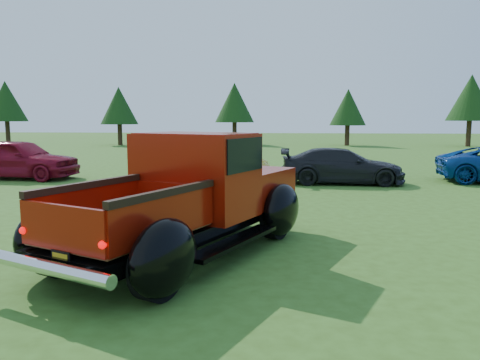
% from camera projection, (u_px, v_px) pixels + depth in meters
% --- Properties ---
extents(ground, '(120.00, 120.00, 0.00)m').
position_uv_depth(ground, '(230.00, 249.00, 7.73)').
color(ground, '#365819').
rests_on(ground, ground).
extents(tree_far_west, '(3.33, 3.33, 5.20)m').
position_uv_depth(tree_far_west, '(6.00, 101.00, 38.79)').
color(tree_far_west, '#332114').
rests_on(tree_far_west, ground).
extents(tree_west, '(2.94, 2.94, 4.60)m').
position_uv_depth(tree_west, '(119.00, 106.00, 36.99)').
color(tree_west, '#332114').
rests_on(tree_west, ground).
extents(tree_mid_left, '(3.20, 3.20, 5.00)m').
position_uv_depth(tree_mid_left, '(235.00, 103.00, 38.15)').
color(tree_mid_left, '#332114').
rests_on(tree_mid_left, ground).
extents(tree_mid_right, '(2.82, 2.82, 4.40)m').
position_uv_depth(tree_mid_right, '(348.00, 107.00, 36.44)').
color(tree_mid_right, '#332114').
rests_on(tree_mid_right, ground).
extents(tree_east, '(3.46, 3.46, 5.40)m').
position_uv_depth(tree_east, '(471.00, 98.00, 35.07)').
color(tree_east, '#332114').
rests_on(tree_east, ground).
extents(pickup_truck, '(4.03, 5.49, 1.92)m').
position_uv_depth(pickup_truck, '(196.00, 194.00, 7.68)').
color(pickup_truck, black).
rests_on(pickup_truck, ground).
extents(show_car_red, '(4.34, 2.05, 1.44)m').
position_uv_depth(show_car_red, '(18.00, 159.00, 16.66)').
color(show_car_red, maroon).
rests_on(show_car_red, ground).
extents(show_car_yellow, '(4.02, 1.75, 1.29)m').
position_uv_depth(show_car_yellow, '(210.00, 164.00, 15.48)').
color(show_car_yellow, gold).
rests_on(show_car_yellow, ground).
extents(show_car_grey, '(4.06, 1.72, 1.17)m').
position_uv_depth(show_car_grey, '(342.00, 166.00, 15.45)').
color(show_car_grey, black).
rests_on(show_car_grey, ground).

